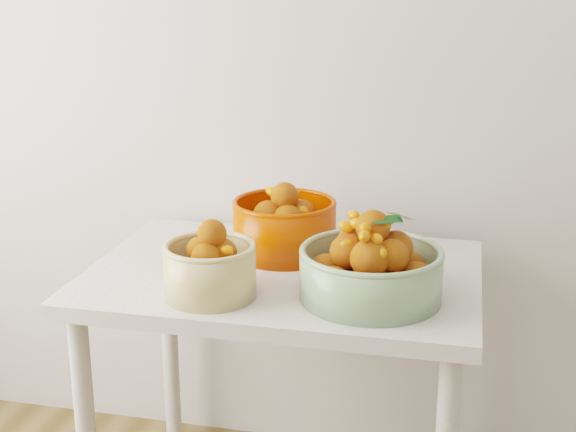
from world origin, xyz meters
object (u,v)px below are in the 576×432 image
bowl_green (371,269)px  table (284,304)px  bowl_cream (210,268)px  bowl_orange (284,226)px

bowl_green → table: bearing=149.8°
table → bowl_cream: (-0.13, -0.21, 0.17)m
table → bowl_orange: size_ratio=3.00×
bowl_orange → bowl_cream: bearing=-107.2°
bowl_cream → bowl_green: bearing=10.5°
table → bowl_orange: bearing=102.1°
bowl_cream → bowl_green: 0.38m
table → bowl_green: bearing=-30.2°
table → bowl_cream: bowl_cream is taller
table → bowl_cream: bearing=-121.5°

